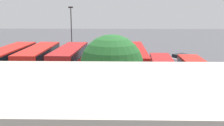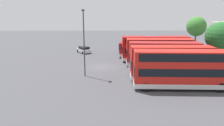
% 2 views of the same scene
% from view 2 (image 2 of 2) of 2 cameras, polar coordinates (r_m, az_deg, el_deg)
% --- Properties ---
extents(ground_plane, '(140.00, 140.00, 0.00)m').
position_cam_2_polar(ground_plane, '(35.99, -2.36, -0.91)').
color(ground_plane, '#47474C').
extents(bus_single_deck_near_end, '(2.80, 10.48, 2.95)m').
position_cam_2_polar(bus_single_deck_near_end, '(47.05, 9.34, 4.33)').
color(bus_single_deck_near_end, red).
rests_on(bus_single_deck_near_end, ground).
extents(bus_single_deck_second, '(3.25, 11.82, 2.95)m').
position_cam_2_polar(bus_single_deck_second, '(43.29, 9.60, 3.54)').
color(bus_single_deck_second, '#A51919').
rests_on(bus_single_deck_second, ground).
extents(bus_double_decker_third, '(2.63, 11.86, 4.55)m').
position_cam_2_polar(bus_double_decker_third, '(39.83, 11.23, 3.84)').
color(bus_double_decker_third, '#B71411').
rests_on(bus_double_decker_third, ground).
extents(bus_double_decker_fourth, '(2.91, 10.83, 4.55)m').
position_cam_2_polar(bus_double_decker_fourth, '(36.59, 12.25, 2.95)').
color(bus_double_decker_fourth, red).
rests_on(bus_double_decker_fourth, ground).
extents(bus_double_decker_fifth, '(3.13, 10.37, 4.55)m').
position_cam_2_polar(bus_double_decker_fifth, '(32.68, 13.54, 1.66)').
color(bus_double_decker_fifth, '#A51919').
rests_on(bus_double_decker_fifth, ground).
extents(bus_double_decker_sixth, '(2.76, 10.57, 4.55)m').
position_cam_2_polar(bus_double_decker_sixth, '(29.28, 15.21, 0.22)').
color(bus_double_decker_sixth, red).
rests_on(bus_double_decker_sixth, ground).
extents(bus_double_decker_seventh, '(3.04, 11.26, 4.55)m').
position_cam_2_polar(bus_double_decker_seventh, '(26.37, 17.91, -1.39)').
color(bus_double_decker_seventh, red).
rests_on(bus_double_decker_seventh, ground).
extents(box_truck_blue, '(4.81, 7.91, 3.20)m').
position_cam_2_polar(box_truck_blue, '(53.31, 10.78, 5.41)').
color(box_truck_blue, '#235999').
rests_on(box_truck_blue, ground).
extents(car_hatchback_silver, '(4.27, 3.60, 1.43)m').
position_cam_2_polar(car_hatchback_silver, '(48.21, -7.43, 3.49)').
color(car_hatchback_silver, silver).
rests_on(car_hatchback_silver, ground).
extents(lamp_post_tall, '(0.70, 0.30, 9.16)m').
position_cam_2_polar(lamp_post_tall, '(29.77, -7.40, 6.33)').
color(lamp_post_tall, '#38383D').
rests_on(lamp_post_tall, ground).
extents(tree_leftmost, '(5.04, 5.04, 7.67)m').
position_cam_2_polar(tree_leftmost, '(60.77, 21.32, 8.95)').
color(tree_leftmost, '#4C3823').
rests_on(tree_leftmost, ground).
extents(tree_midleft, '(4.80, 4.80, 7.24)m').
position_cam_2_polar(tree_midleft, '(40.85, 26.49, 6.30)').
color(tree_midleft, '#4C3823').
rests_on(tree_midleft, ground).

